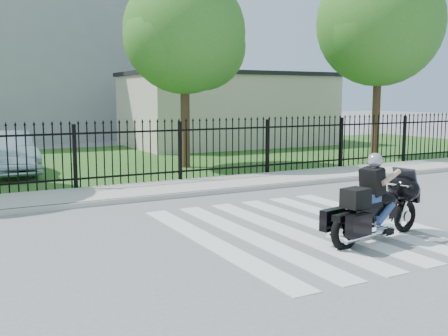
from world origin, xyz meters
name	(u,v)px	position (x,y,z in m)	size (l,w,h in m)	color
ground	(305,229)	(0.00, 0.00, 0.00)	(120.00, 120.00, 0.00)	slate
crosswalk	(305,229)	(0.00, 0.00, 0.01)	(5.00, 5.50, 0.01)	silver
sidewalk	(195,186)	(0.00, 5.00, 0.06)	(40.00, 2.00, 0.12)	#ADAAA3
curb	(211,192)	(0.00, 4.00, 0.06)	(40.00, 0.12, 0.12)	#ADAAA3
grass_strip	(120,161)	(0.00, 12.00, 0.01)	(40.00, 12.00, 0.02)	#28531C
iron_fence	(180,153)	(0.00, 6.00, 0.90)	(26.00, 0.04, 1.80)	black
tree_mid	(184,33)	(1.50, 9.00, 4.67)	(4.20, 4.20, 6.78)	#382316
tree_right	(380,23)	(9.50, 8.00, 5.39)	(5.00, 5.00, 7.90)	#382316
building_low	(228,111)	(7.00, 16.00, 1.75)	(10.00, 6.00, 3.50)	#C0B3A0
building_low_roof	(228,75)	(7.00, 16.00, 3.60)	(10.20, 6.20, 0.20)	black
motorcycle_rider	(375,204)	(0.59, -1.22, 0.65)	(2.39, 1.07, 1.59)	black
parked_car	(7,153)	(-4.25, 10.23, 0.71)	(1.45, 4.17, 1.37)	#A4BACE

